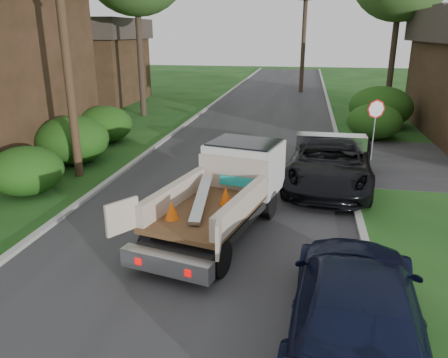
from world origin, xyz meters
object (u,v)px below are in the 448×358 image
at_px(flatbed_truck, 230,184).
at_px(navy_suv, 356,303).
at_px(house_left_far, 88,60).
at_px(utility_pole, 63,25).
at_px(black_pickup, 330,162).
at_px(stop_sign, 375,117).

height_order(flatbed_truck, navy_suv, flatbed_truck).
distance_m(house_left_far, navy_suv, 29.88).
xyz_separation_m(utility_pole, flatbed_truck, (6.10, -3.07, -4.05)).
bearing_deg(utility_pole, black_pickup, 3.90).
height_order(utility_pole, house_left_far, utility_pole).
relative_size(stop_sign, flatbed_truck, 0.43).
distance_m(house_left_far, flatbed_truck, 24.63).
relative_size(stop_sign, black_pickup, 0.42).
bearing_deg(house_left_far, flatbed_truck, -54.90).
bearing_deg(flatbed_truck, black_pickup, 65.93).
xyz_separation_m(flatbed_truck, black_pickup, (2.77, 3.67, -0.30)).
height_order(utility_pole, flatbed_truck, utility_pole).
distance_m(flatbed_truck, navy_suv, 5.26).
height_order(utility_pole, black_pickup, utility_pole).
xyz_separation_m(flatbed_truck, navy_suv, (2.84, -4.41, -0.36)).
distance_m(house_left_far, black_pickup, 23.65).
relative_size(utility_pole, black_pickup, 1.70).
xyz_separation_m(house_left_far, black_pickup, (16.89, -16.41, -2.23)).
bearing_deg(navy_suv, stop_sign, -93.83).
relative_size(house_left_far, navy_suv, 1.45).
xyz_separation_m(stop_sign, house_left_far, (-18.70, 13.00, 1.27)).
bearing_deg(navy_suv, utility_pole, -35.14).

